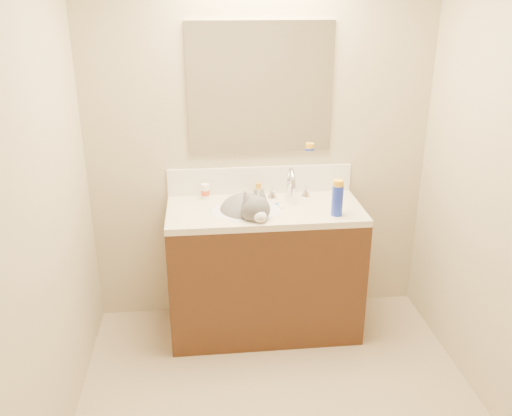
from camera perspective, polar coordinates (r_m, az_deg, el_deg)
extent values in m
cube|color=tan|center=(3.47, 0.42, 7.72)|extent=(2.20, 0.04, 2.50)
cube|color=tan|center=(2.37, -23.30, -0.94)|extent=(0.04, 2.50, 2.50)
cube|color=#402312|center=(3.52, 0.89, -6.78)|extent=(1.20, 0.55, 0.82)
cube|color=beige|center=(3.33, 0.93, -0.28)|extent=(1.20, 0.55, 0.04)
ellipsoid|color=white|center=(3.31, -1.07, -1.36)|extent=(0.45, 0.36, 0.14)
cylinder|color=silver|center=(3.50, 3.51, 2.08)|extent=(0.04, 0.04, 0.11)
torus|color=silver|center=(3.42, 3.70, 2.61)|extent=(0.03, 0.20, 0.20)
cylinder|color=silver|center=(3.36, 3.92, 1.65)|extent=(0.03, 0.03, 0.06)
cone|color=silver|center=(3.49, 1.72, 1.63)|extent=(0.06, 0.06, 0.06)
cone|color=silver|center=(3.53, 5.27, 1.75)|extent=(0.06, 0.06, 0.06)
ellipsoid|color=#535153|center=(3.32, -1.15, -0.62)|extent=(0.42, 0.44, 0.24)
ellipsoid|color=#535153|center=(3.15, -0.05, -0.14)|extent=(0.21, 0.20, 0.16)
ellipsoid|color=#535153|center=(3.22, -0.54, -0.23)|extent=(0.15, 0.15, 0.15)
cone|color=#535153|center=(3.12, -1.05, 1.20)|extent=(0.10, 0.10, 0.10)
cone|color=#535153|center=(3.15, 0.66, 1.45)|extent=(0.09, 0.10, 0.10)
ellipsoid|color=white|center=(3.09, 0.45, -0.95)|extent=(0.09, 0.08, 0.07)
ellipsoid|color=white|center=(3.21, -0.33, -1.33)|extent=(0.14, 0.11, 0.14)
sphere|color=tan|center=(3.07, 0.65, -1.13)|extent=(0.02, 0.02, 0.02)
cylinder|color=#535153|center=(3.39, 1.35, -1.49)|extent=(0.17, 0.24, 0.05)
cube|color=silver|center=(3.54, 0.43, 2.96)|extent=(1.20, 0.02, 0.18)
cube|color=white|center=(3.40, 0.45, 12.42)|extent=(0.90, 0.02, 0.80)
cylinder|color=white|center=(3.47, -5.35, 1.74)|extent=(0.07, 0.07, 0.10)
cylinder|color=#DA4D24|center=(3.47, -5.34, 1.64)|extent=(0.07, 0.07, 0.04)
cylinder|color=#B7B7BC|center=(3.48, 0.05, 1.58)|extent=(0.06, 0.06, 0.06)
cylinder|color=#C58C17|center=(3.50, 0.25, 1.93)|extent=(0.05, 0.05, 0.09)
cube|color=white|center=(3.37, 2.28, 0.38)|extent=(0.06, 0.13, 0.01)
cube|color=#68ACDE|center=(3.37, 2.28, 0.42)|extent=(0.02, 0.03, 0.01)
cylinder|color=#1B2FBE|center=(3.22, 8.55, 0.78)|extent=(0.08, 0.08, 0.18)
cylinder|color=#F1AD19|center=(3.18, 8.66, 2.58)|extent=(0.07, 0.07, 0.04)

